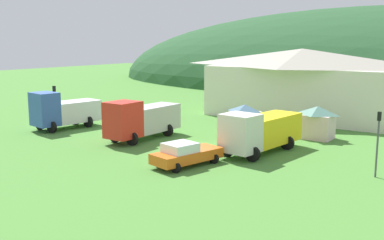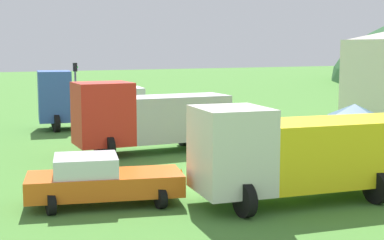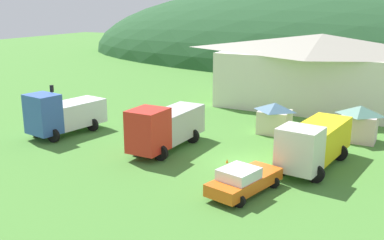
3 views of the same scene
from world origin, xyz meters
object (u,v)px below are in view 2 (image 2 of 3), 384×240
(box_truck_blue, at_px, (85,100))
(traffic_cone_near_pickup, at_px, (181,175))
(crane_truck_red, at_px, (145,116))
(play_shed_cream, at_px, (354,131))
(service_pickup_orange, at_px, (101,180))
(flatbed_truck_yellow, at_px, (300,151))
(traffic_light_west, at_px, (76,88))

(box_truck_blue, height_order, traffic_cone_near_pickup, box_truck_blue)
(crane_truck_red, bearing_deg, play_shed_cream, 145.05)
(service_pickup_orange, bearing_deg, box_truck_blue, -89.53)
(service_pickup_orange, bearing_deg, traffic_cone_near_pickup, -132.36)
(flatbed_truck_yellow, bearing_deg, play_shed_cream, -137.02)
(play_shed_cream, distance_m, traffic_light_west, 18.27)
(flatbed_truck_yellow, height_order, traffic_light_west, traffic_light_west)
(flatbed_truck_yellow, bearing_deg, box_truck_blue, -77.25)
(service_pickup_orange, distance_m, traffic_cone_near_pickup, 5.15)
(play_shed_cream, relative_size, traffic_light_west, 0.64)
(play_shed_cream, distance_m, traffic_cone_near_pickup, 8.59)
(box_truck_blue, distance_m, flatbed_truck_yellow, 20.12)
(play_shed_cream, distance_m, box_truck_blue, 17.52)
(traffic_cone_near_pickup, bearing_deg, flatbed_truck_yellow, 20.43)
(crane_truck_red, bearing_deg, box_truck_blue, -85.67)
(flatbed_truck_yellow, bearing_deg, service_pickup_orange, -15.03)
(crane_truck_red, distance_m, traffic_light_west, 10.13)
(box_truck_blue, xyz_separation_m, traffic_light_west, (-0.60, -0.40, 0.76))
(traffic_cone_near_pickup, bearing_deg, service_pickup_orange, -56.19)
(crane_truck_red, xyz_separation_m, flatbed_truck_yellow, (10.55, 1.53, -0.09))
(box_truck_blue, xyz_separation_m, traffic_cone_near_pickup, (14.69, 0.06, -1.79))
(play_shed_cream, bearing_deg, traffic_cone_near_pickup, -94.14)
(flatbed_truck_yellow, height_order, service_pickup_orange, flatbed_truck_yellow)
(play_shed_cream, relative_size, flatbed_truck_yellow, 0.33)
(crane_truck_red, bearing_deg, flatbed_truck_yellow, 99.41)
(box_truck_blue, distance_m, crane_truck_red, 9.48)
(play_shed_cream, bearing_deg, service_pickup_orange, -80.09)
(crane_truck_red, xyz_separation_m, service_pickup_orange, (8.05, -4.68, -0.99))
(flatbed_truck_yellow, relative_size, traffic_cone_near_pickup, 14.96)
(box_truck_blue, xyz_separation_m, flatbed_truck_yellow, (20.02, 2.05, -0.06))
(service_pickup_orange, bearing_deg, crane_truck_red, -106.33)
(service_pickup_orange, height_order, traffic_light_west, traffic_light_west)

